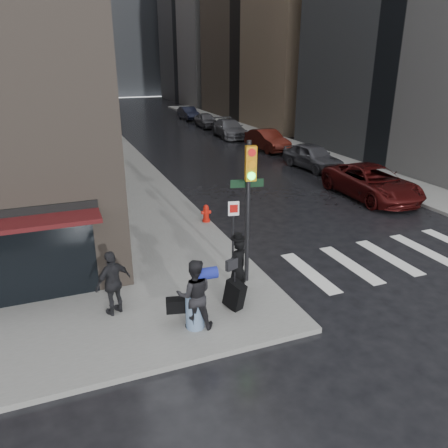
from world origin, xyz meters
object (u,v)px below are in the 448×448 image
(parked_car_3, at_px, (229,128))
(parked_car_5, at_px, (188,113))
(traffic_light, at_px, (248,195))
(parked_car_0, at_px, (372,182))
(man_greycoat, at_px, (113,283))
(parked_car_1, at_px, (312,156))
(parked_car_4, at_px, (206,120))
(parked_car_2, at_px, (267,140))
(man_jeans, at_px, (194,294))
(fire_hydrant, at_px, (206,214))
(man_overcoat, at_px, (237,272))

(parked_car_3, distance_m, parked_car_5, 12.66)
(traffic_light, height_order, parked_car_0, traffic_light)
(man_greycoat, relative_size, parked_car_3, 0.34)
(man_greycoat, bearing_deg, parked_car_1, -164.30)
(parked_car_4, bearing_deg, parked_car_2, -86.48)
(parked_car_1, height_order, parked_car_3, parked_car_1)
(man_jeans, relative_size, traffic_light, 0.43)
(parked_car_3, bearing_deg, parked_car_1, -83.24)
(traffic_light, distance_m, fire_hydrant, 5.94)
(man_overcoat, xyz_separation_m, parked_car_0, (10.11, 6.81, -0.18))
(parked_car_1, bearing_deg, parked_car_5, 85.33)
(parked_car_1, relative_size, parked_car_5, 1.08)
(traffic_light, xyz_separation_m, parked_car_3, (9.58, 25.00, -2.15))
(fire_hydrant, distance_m, parked_car_1, 11.73)
(parked_car_1, bearing_deg, man_greycoat, -143.30)
(parked_car_1, bearing_deg, man_overcoat, -134.56)
(fire_hydrant, xyz_separation_m, parked_car_4, (9.05, 25.94, 0.23))
(man_greycoat, relative_size, traffic_light, 0.42)
(man_overcoat, xyz_separation_m, parked_car_2, (10.73, 19.47, -0.21))
(man_greycoat, height_order, parked_car_3, man_greycoat)
(fire_hydrant, height_order, parked_car_2, parked_car_2)
(traffic_light, bearing_deg, parked_car_4, 83.79)
(parked_car_0, relative_size, parked_car_2, 1.24)
(man_overcoat, xyz_separation_m, parked_car_3, (10.22, 25.80, -0.20))
(parked_car_3, bearing_deg, parked_car_2, -80.80)
(traffic_light, bearing_deg, parked_car_3, 79.94)
(parked_car_0, bearing_deg, man_greycoat, -153.29)
(parked_car_2, height_order, parked_car_3, parked_car_3)
(parked_car_0, bearing_deg, parked_car_4, 91.11)
(parked_car_1, relative_size, parked_car_2, 1.00)
(man_greycoat, distance_m, fire_hydrant, 7.30)
(parked_car_1, relative_size, parked_car_4, 1.11)
(man_greycoat, distance_m, parked_car_5, 40.35)
(man_overcoat, height_order, man_jeans, man_overcoat)
(man_greycoat, relative_size, fire_hydrant, 2.44)
(parked_car_1, bearing_deg, traffic_light, -134.58)
(man_greycoat, bearing_deg, man_jeans, 115.28)
(traffic_light, bearing_deg, man_jeans, -131.05)
(parked_car_3, bearing_deg, man_jeans, -109.12)
(man_overcoat, relative_size, parked_car_0, 0.34)
(man_greycoat, distance_m, parked_car_3, 28.69)
(man_overcoat, distance_m, parked_car_1, 16.94)
(fire_hydrant, bearing_deg, man_greycoat, -128.53)
(parked_car_3, bearing_deg, man_overcoat, -106.99)
(man_jeans, bearing_deg, parked_car_0, -133.15)
(man_overcoat, bearing_deg, parked_car_0, -168.75)
(parked_car_4, relative_size, parked_car_5, 0.98)
(traffic_light, distance_m, parked_car_3, 26.86)
(man_jeans, distance_m, parked_car_3, 29.17)
(man_jeans, distance_m, parked_car_2, 23.77)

